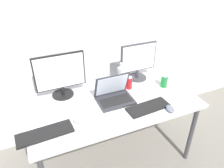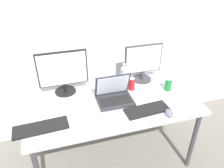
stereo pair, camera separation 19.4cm
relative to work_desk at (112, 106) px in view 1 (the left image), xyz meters
name	(u,v)px [view 1 (the left image)]	position (x,y,z in m)	size (l,w,h in m)	color
ground_plane	(112,154)	(0.00, 0.00, -0.68)	(16.00, 16.00, 0.00)	gray
wall_back	(89,24)	(0.00, 0.59, 0.62)	(7.00, 0.08, 2.60)	silver
work_desk	(112,106)	(0.00, 0.00, 0.00)	(1.56, 0.82, 0.74)	#424247
monitor_left	(60,75)	(-0.40, 0.27, 0.29)	(0.46, 0.21, 0.43)	black
monitor_center	(138,61)	(0.42, 0.28, 0.27)	(0.40, 0.21, 0.40)	#38383D
laptop_silver	(114,94)	(0.02, 0.01, 0.12)	(0.33, 0.25, 0.25)	#2D2D33
keyboard_main	(45,133)	(-0.64, -0.20, 0.07)	(0.42, 0.14, 0.02)	black
keyboard_aux	(148,107)	(0.25, -0.23, 0.07)	(0.39, 0.15, 0.02)	black
mouse_by_keyboard	(77,119)	(-0.37, -0.15, 0.08)	(0.06, 0.10, 0.03)	silver
mouse_by_laptop	(170,109)	(0.41, -0.33, 0.08)	(0.07, 0.10, 0.04)	slate
water_bottle	(121,76)	(0.18, 0.20, 0.18)	(0.07, 0.07, 0.26)	silver
soda_can_near_keyboard	(129,83)	(0.24, 0.13, 0.12)	(0.07, 0.07, 0.13)	red
soda_can_by_laptop	(164,81)	(0.58, 0.02, 0.12)	(0.07, 0.07, 0.13)	#197F33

